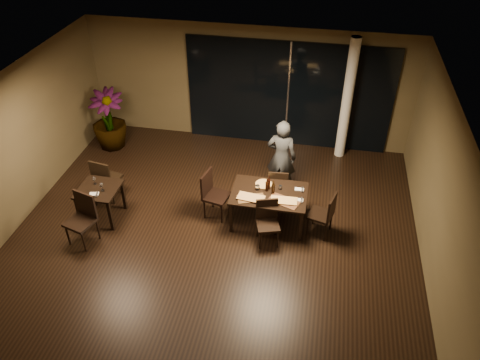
% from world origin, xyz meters
% --- Properties ---
extents(ground, '(8.00, 8.00, 0.00)m').
position_xyz_m(ground, '(0.00, 0.00, 0.00)').
color(ground, black).
rests_on(ground, ground).
extents(wall_back, '(8.00, 0.10, 3.00)m').
position_xyz_m(wall_back, '(0.00, 4.05, 1.50)').
color(wall_back, brown).
rests_on(wall_back, ground).
extents(wall_left, '(0.10, 8.00, 3.00)m').
position_xyz_m(wall_left, '(-4.05, 0.00, 1.50)').
color(wall_left, brown).
rests_on(wall_left, ground).
extents(wall_right, '(0.10, 8.00, 3.00)m').
position_xyz_m(wall_right, '(4.05, 0.00, 1.50)').
color(wall_right, brown).
rests_on(wall_right, ground).
extents(ceiling, '(8.00, 8.00, 0.04)m').
position_xyz_m(ceiling, '(0.00, 0.00, 3.02)').
color(ceiling, silver).
rests_on(ceiling, wall_back).
extents(window_panel, '(5.00, 0.06, 2.70)m').
position_xyz_m(window_panel, '(1.00, 3.96, 1.35)').
color(window_panel, black).
rests_on(window_panel, ground).
extents(column, '(0.24, 0.24, 3.00)m').
position_xyz_m(column, '(2.40, 3.65, 1.50)').
color(column, white).
rests_on(column, ground).
extents(main_table, '(1.50, 1.00, 0.75)m').
position_xyz_m(main_table, '(1.00, 0.80, 0.68)').
color(main_table, black).
rests_on(main_table, ground).
extents(side_table, '(0.80, 0.80, 0.75)m').
position_xyz_m(side_table, '(-2.40, 0.30, 0.62)').
color(side_table, black).
rests_on(side_table, ground).
extents(chair_main_far, '(0.44, 0.44, 0.90)m').
position_xyz_m(chair_main_far, '(1.11, 1.41, 0.50)').
color(chair_main_far, black).
rests_on(chair_main_far, ground).
extents(chair_main_near, '(0.53, 0.53, 0.92)m').
position_xyz_m(chair_main_near, '(1.04, 0.28, 0.51)').
color(chair_main_near, black).
rests_on(chair_main_near, ground).
extents(chair_main_left, '(0.57, 0.57, 1.03)m').
position_xyz_m(chair_main_left, '(-0.17, 0.83, 0.57)').
color(chair_main_left, black).
rests_on(chair_main_left, ground).
extents(chair_main_right, '(0.55, 0.55, 0.97)m').
position_xyz_m(chair_main_right, '(2.13, 0.64, 0.54)').
color(chair_main_right, black).
rests_on(chair_main_right, ground).
extents(chair_side_far, '(0.55, 0.55, 1.03)m').
position_xyz_m(chair_side_far, '(-2.54, 0.88, 0.58)').
color(chair_side_far, black).
rests_on(chair_side_far, ground).
extents(chair_side_near, '(0.61, 0.61, 1.06)m').
position_xyz_m(chair_side_near, '(-2.44, -0.38, 0.59)').
color(chair_side_near, black).
rests_on(chair_side_near, ground).
extents(diner, '(0.64, 0.46, 1.76)m').
position_xyz_m(diner, '(1.10, 1.91, 0.88)').
color(diner, '#2B2D30').
rests_on(diner, ground).
extents(potted_plant, '(1.01, 1.01, 1.53)m').
position_xyz_m(potted_plant, '(-3.34, 2.96, 0.76)').
color(potted_plant, '#1D511B').
rests_on(potted_plant, ground).
extents(pizza_board_left, '(0.59, 0.43, 0.01)m').
position_xyz_m(pizza_board_left, '(0.67, 0.55, 0.76)').
color(pizza_board_left, '#4F3319').
rests_on(pizza_board_left, main_table).
extents(pizza_board_right, '(0.66, 0.49, 0.01)m').
position_xyz_m(pizza_board_right, '(1.31, 0.58, 0.76)').
color(pizza_board_right, '#4E2C19').
rests_on(pizza_board_right, main_table).
extents(oblong_pizza_left, '(0.54, 0.30, 0.02)m').
position_xyz_m(oblong_pizza_left, '(0.67, 0.55, 0.77)').
color(oblong_pizza_left, maroon).
rests_on(oblong_pizza_left, pizza_board_left).
extents(oblong_pizza_right, '(0.50, 0.25, 0.02)m').
position_xyz_m(oblong_pizza_right, '(1.31, 0.58, 0.77)').
color(oblong_pizza_right, maroon).
rests_on(oblong_pizza_right, pizza_board_right).
extents(round_pizza, '(0.33, 0.33, 0.01)m').
position_xyz_m(round_pizza, '(0.85, 1.05, 0.76)').
color(round_pizza, red).
rests_on(round_pizza, main_table).
extents(bottle_a, '(0.06, 0.06, 0.28)m').
position_xyz_m(bottle_a, '(0.94, 0.86, 0.89)').
color(bottle_a, black).
rests_on(bottle_a, main_table).
extents(bottle_b, '(0.07, 0.07, 0.30)m').
position_xyz_m(bottle_b, '(1.07, 0.80, 0.90)').
color(bottle_b, black).
rests_on(bottle_b, main_table).
extents(bottle_c, '(0.06, 0.06, 0.29)m').
position_xyz_m(bottle_c, '(0.96, 0.94, 0.90)').
color(bottle_c, black).
rests_on(bottle_c, main_table).
extents(tumbler_left, '(0.08, 0.08, 0.10)m').
position_xyz_m(tumbler_left, '(0.75, 0.86, 0.80)').
color(tumbler_left, white).
rests_on(tumbler_left, main_table).
extents(tumbler_right, '(0.07, 0.07, 0.08)m').
position_xyz_m(tumbler_right, '(1.20, 0.97, 0.79)').
color(tumbler_right, white).
rests_on(tumbler_right, main_table).
extents(napkin_near, '(0.18, 0.10, 0.01)m').
position_xyz_m(napkin_near, '(1.59, 0.67, 0.76)').
color(napkin_near, white).
rests_on(napkin_near, main_table).
extents(napkin_far, '(0.18, 0.11, 0.01)m').
position_xyz_m(napkin_far, '(1.58, 1.01, 0.76)').
color(napkin_far, white).
rests_on(napkin_far, main_table).
extents(wine_glass_a, '(0.07, 0.07, 0.16)m').
position_xyz_m(wine_glass_a, '(-2.52, 0.43, 0.83)').
color(wine_glass_a, white).
rests_on(wine_glass_a, side_table).
extents(wine_glass_b, '(0.08, 0.08, 0.17)m').
position_xyz_m(wine_glass_b, '(-2.28, 0.25, 0.84)').
color(wine_glass_b, white).
rests_on(wine_glass_b, side_table).
extents(side_napkin, '(0.20, 0.15, 0.01)m').
position_xyz_m(side_napkin, '(-2.39, 0.10, 0.76)').
color(side_napkin, silver).
rests_on(side_napkin, side_table).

